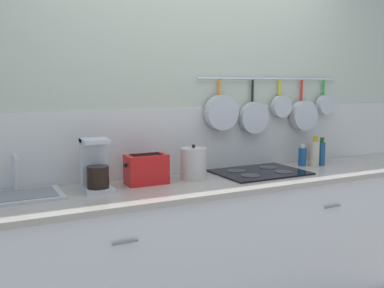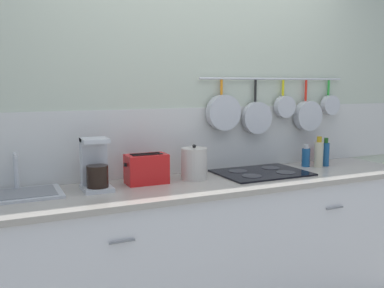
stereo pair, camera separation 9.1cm
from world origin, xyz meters
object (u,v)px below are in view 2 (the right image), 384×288
bottle_hot_sauce (321,154)px  bottle_cooking_wine (306,157)px  kettle (194,164)px  bottle_sesame_oil (326,154)px  toaster (146,169)px  bottle_olive_oil (319,154)px  coffee_maker (95,168)px

bottle_hot_sauce → bottle_cooking_wine: bearing=-158.5°
kettle → bottle_sesame_oil: bearing=-0.7°
toaster → bottle_sesame_oil: bottle_sesame_oil is taller
bottle_olive_oil → bottle_sesame_oil: bottle_olive_oil is taller
toaster → bottle_hot_sauce: size_ratio=1.86×
bottle_cooking_wine → bottle_hot_sauce: 0.24m
coffee_maker → bottle_sesame_oil: size_ratio=1.41×
bottle_cooking_wine → bottle_hot_sauce: (0.22, 0.09, -0.01)m
coffee_maker → bottle_sesame_oil: 1.76m
coffee_maker → kettle: size_ratio=1.33×
toaster → bottle_olive_oil: (1.36, -0.03, 0.01)m
bottle_cooking_wine → bottle_sesame_oil: 0.16m
coffee_maker → bottle_hot_sauce: coffee_maker is taller
kettle → bottle_cooking_wine: 0.96m
bottle_sesame_oil → bottle_cooking_wine: bearing=162.2°
toaster → bottle_hot_sauce: bearing=4.2°
bottle_cooking_wine → bottle_sesame_oil: size_ratio=0.78×
bottle_cooking_wine → bottle_olive_oil: 0.10m
coffee_maker → bottle_sesame_oil: coffee_maker is taller
coffee_maker → toaster: bearing=2.4°
bottle_sesame_oil → bottle_hot_sauce: 0.16m
coffee_maker → toaster: 0.33m
bottle_olive_oil → bottle_cooking_wine: bearing=145.0°
kettle → toaster: bearing=177.8°
toaster → bottle_sesame_oil: bearing=-1.0°
toaster → coffee_maker: bearing=-177.6°
coffee_maker → bottle_olive_oil: 1.69m
toaster → kettle: size_ratio=1.18×
toaster → kettle: kettle is taller
bottle_olive_oil → bottle_sesame_oil: size_ratio=1.07×
bottle_sesame_oil → bottle_hot_sauce: (0.07, 0.14, -0.03)m
bottle_olive_oil → bottle_sesame_oil: 0.07m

